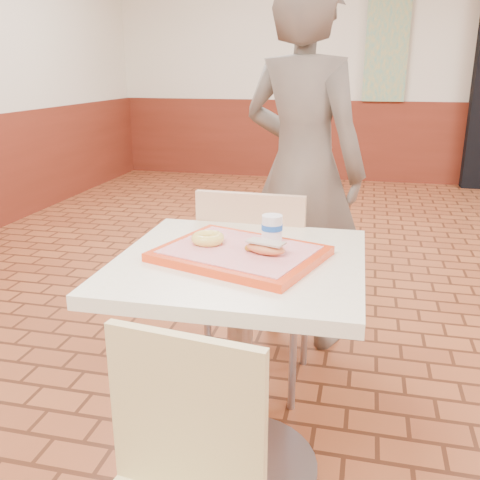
% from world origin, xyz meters
% --- Properties ---
extents(promo_poster, '(0.50, 0.03, 1.20)m').
position_xyz_m(promo_poster, '(-0.60, 4.94, 1.60)').
color(promo_poster, gray).
rests_on(promo_poster, wainscot_band).
extents(main_table, '(0.78, 0.78, 0.82)m').
position_xyz_m(main_table, '(-1.12, -0.47, 0.55)').
color(main_table, '#F0E8C1').
rests_on(main_table, ground).
extents(chair_main_back, '(0.44, 0.44, 0.94)m').
position_xyz_m(chair_main_back, '(-1.17, 0.05, 0.52)').
color(chair_main_back, tan).
rests_on(chair_main_back, ground).
extents(customer, '(0.78, 0.65, 1.82)m').
position_xyz_m(customer, '(-1.05, 0.63, 0.91)').
color(customer, '#63594D').
rests_on(customer, ground).
extents(serving_tray, '(0.49, 0.38, 0.03)m').
position_xyz_m(serving_tray, '(-1.12, -0.47, 0.84)').
color(serving_tray, red).
rests_on(serving_tray, main_table).
extents(ring_donut, '(0.14, 0.14, 0.03)m').
position_xyz_m(ring_donut, '(-1.23, -0.43, 0.87)').
color(ring_donut, '#ECCF56').
rests_on(ring_donut, serving_tray).
extents(long_john_donut, '(0.14, 0.10, 0.04)m').
position_xyz_m(long_john_donut, '(-1.03, -0.49, 0.87)').
color(long_john_donut, '#CD6C3C').
rests_on(long_john_donut, serving_tray).
extents(paper_cup, '(0.07, 0.07, 0.09)m').
position_xyz_m(paper_cup, '(-1.03, -0.36, 0.90)').
color(paper_cup, white).
rests_on(paper_cup, serving_tray).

